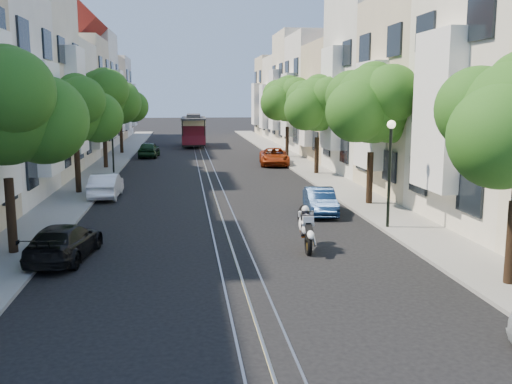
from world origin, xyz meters
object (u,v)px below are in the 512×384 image
object	(u,v)px
tree_w_a	(5,110)
cable_car	(194,129)
parked_car_e_far	(274,157)
parked_car_w_mid	(106,186)
lamp_west	(112,132)
sportbike_rider	(306,225)
tree_w_c	(104,98)
parked_car_w_near	(64,242)
tree_w_d	(121,103)
tree_e_b	(373,106)
parked_car_e_mid	(320,201)
lamp_east	(390,158)
parked_car_w_far	(149,149)
tree_w_b	(76,112)
tree_e_d	(288,100)
tree_e_c	(319,105)

from	to	relation	value
tree_w_a	cable_car	size ratio (longest dim) A/B	0.83
parked_car_e_far	parked_car_w_mid	world-z (taller)	parked_car_e_far
tree_w_a	lamp_west	bearing A→B (deg)	87.60
sportbike_rider	tree_w_c	bearing A→B (deg)	115.47
parked_car_w_near	parked_car_w_mid	world-z (taller)	parked_car_w_mid
tree_w_d	parked_car_w_near	bearing A→B (deg)	-87.18
tree_e_b	tree_w_a	distance (m)	16.01
lamp_west	parked_car_e_mid	world-z (taller)	lamp_west
lamp_east	parked_car_w_far	size ratio (longest dim) A/B	1.06
tree_w_d	sportbike_rider	distance (m)	36.00
tree_w_b	parked_car_e_far	bearing A→B (deg)	43.54
tree_w_c	tree_w_d	size ratio (longest dim) A/B	1.09
lamp_west	parked_car_w_near	bearing A→B (deg)	-87.60
tree_e_d	lamp_east	xyz separation A→B (m)	(-0.96, -26.98, -2.02)
lamp_east	tree_e_c	bearing A→B (deg)	86.56
tree_e_d	parked_car_w_near	size ratio (longest dim) A/B	1.71
parked_car_e_far	parked_car_w_near	world-z (taller)	parked_car_e_far
tree_e_d	lamp_east	world-z (taller)	tree_e_d
parked_car_e_far	parked_car_w_mid	distance (m)	16.93
tree_w_a	tree_e_b	bearing A→B (deg)	25.92
parked_car_w_near	parked_car_w_mid	xyz separation A→B (m)	(-0.17, 11.46, 0.06)
tree_w_c	parked_car_w_far	distance (m)	9.34
tree_w_c	parked_car_w_far	xyz separation A→B (m)	(2.57, 7.83, -4.40)
tree_e_d	tree_w_b	distance (m)	22.28
parked_car_e_mid	parked_car_w_far	bearing A→B (deg)	115.03
lamp_west	parked_car_w_near	size ratio (longest dim) A/B	1.04
sportbike_rider	parked_car_w_near	bearing A→B (deg)	-175.43
tree_e_c	tree_w_b	distance (m)	15.60
tree_e_d	parked_car_w_mid	world-z (taller)	tree_e_d
tree_w_d	parked_car_w_near	xyz separation A→B (m)	(1.71, -34.67, -4.02)
tree_w_c	tree_e_c	bearing A→B (deg)	-19.15
tree_e_b	parked_car_w_mid	world-z (taller)	tree_e_b
cable_car	parked_car_w_mid	distance (m)	31.29
tree_e_d	sportbike_rider	bearing A→B (deg)	-99.20
tree_w_c	parked_car_w_mid	xyz separation A→B (m)	(1.54, -12.22, -4.43)
parked_car_w_near	lamp_east	bearing A→B (deg)	-159.59
tree_e_b	tree_w_d	size ratio (longest dim) A/B	1.03
cable_car	parked_car_e_far	size ratio (longest dim) A/B	1.72
sportbike_rider	cable_car	distance (m)	42.23
tree_w_c	lamp_east	world-z (taller)	tree_w_c
lamp_east	tree_w_b	bearing A→B (deg)	143.42
tree_w_d	cable_car	xyz separation A→B (m)	(6.64, 7.63, -2.78)
tree_e_d	parked_car_e_far	size ratio (longest dim) A/B	1.47
tree_e_c	parked_car_w_mid	world-z (taller)	tree_e_c
tree_w_a	parked_car_w_mid	distance (m)	11.64
tree_e_b	sportbike_rider	size ratio (longest dim) A/B	3.13
parked_car_e_mid	parked_car_w_mid	size ratio (longest dim) A/B	0.90
tree_w_a	tree_w_b	xyz separation A→B (m)	(-0.00, 12.00, -0.34)
tree_e_d	tree_w_a	world-z (taller)	tree_e_d
cable_car	parked_car_w_near	size ratio (longest dim) A/B	2.00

